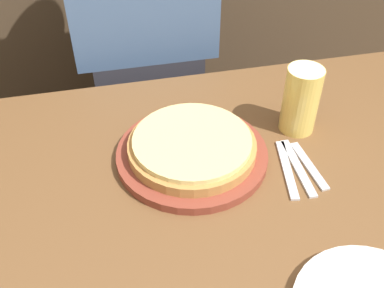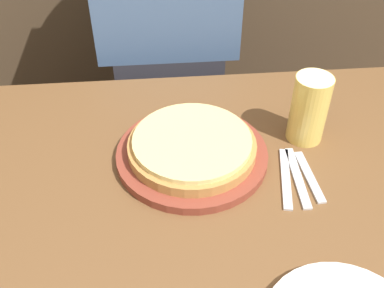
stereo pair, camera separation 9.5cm
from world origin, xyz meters
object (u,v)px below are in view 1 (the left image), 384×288
pizza_on_board (192,149)px  diner_person (147,67)px  dinner_knife (298,167)px  fork (287,169)px  spoon (309,165)px  beer_glass (301,97)px

pizza_on_board → diner_person: bearing=92.9°
pizza_on_board → dinner_knife: size_ratio=1.86×
fork → diner_person: size_ratio=0.13×
pizza_on_board → spoon: pizza_on_board is taller
dinner_knife → spoon: 0.02m
fork → spoon: (0.05, 0.00, 0.00)m
spoon → pizza_on_board: bearing=161.1°
pizza_on_board → beer_glass: (0.26, 0.05, 0.06)m
beer_glass → spoon: size_ratio=1.06×
dinner_knife → diner_person: diner_person is taller
dinner_knife → spoon: bearing=0.0°
beer_glass → spoon: bearing=-100.5°
spoon → diner_person: size_ratio=0.11×
spoon → diner_person: bearing=113.3°
beer_glass → dinner_knife: 0.16m
pizza_on_board → dinner_knife: bearing=-20.9°
diner_person → dinner_knife: bearing=-68.7°
fork → diner_person: (-0.21, 0.62, -0.09)m
pizza_on_board → dinner_knife: pizza_on_board is taller
spoon → fork: bearing=180.0°
dinner_knife → diner_person: size_ratio=0.13×
dinner_knife → pizza_on_board: bearing=159.1°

